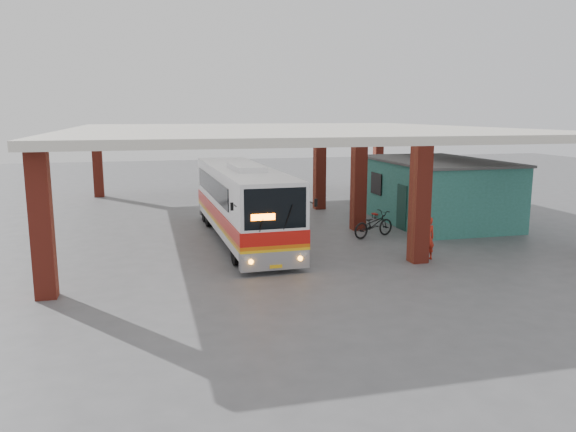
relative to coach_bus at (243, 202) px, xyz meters
The scene contains 8 objects.
ground 3.75m from the coach_bus, 39.95° to the right, with size 90.00×90.00×0.00m, color #515154.
brick_columns 4.94m from the coach_bus, 35.32° to the left, with size 20.10×21.60×4.35m.
canopy_roof 6.04m from the coach_bus, 54.64° to the left, with size 21.00×23.00×0.30m, color beige.
shop_building 10.24m from the coach_bus, 10.35° to the left, with size 5.20×8.20×3.11m.
coach_bus is the anchor object (origin of this frame).
motorcycle 5.81m from the coach_bus, ahead, with size 0.76×2.18×1.14m, color black.
pedestrian 7.86m from the coach_bus, 39.18° to the right, with size 0.59×0.39×1.62m, color red.
red_chair 8.44m from the coach_bus, 23.15° to the left, with size 0.42×0.42×0.78m.
Camera 1 is at (-6.53, -21.13, 5.37)m, focal length 35.00 mm.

